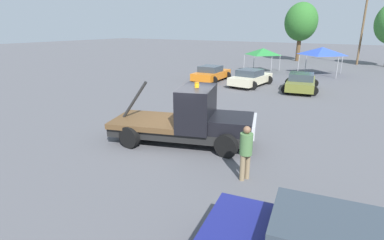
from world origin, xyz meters
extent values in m
plane|color=#545459|center=(0.00, 0.00, 0.00)|extent=(160.00, 160.00, 0.00)
cube|color=black|center=(0.00, 0.00, 0.53)|extent=(6.06, 3.66, 0.35)
cube|color=black|center=(1.96, 0.64, 0.98)|extent=(2.10, 2.28, 0.55)
cube|color=silver|center=(2.77, 0.90, 0.95)|extent=(0.73, 1.93, 0.50)
cube|color=black|center=(0.60, 0.19, 1.53)|extent=(1.88, 2.49, 1.65)
cube|color=brown|center=(-1.36, -0.44, 0.81)|extent=(3.40, 2.98, 0.22)
cylinder|color=black|center=(-1.92, -0.62, 1.70)|extent=(1.17, 0.48, 1.63)
cylinder|color=orange|center=(0.60, 0.19, 2.45)|extent=(0.18, 0.18, 0.20)
cylinder|color=black|center=(1.56, 1.61, 0.44)|extent=(0.88, 0.26, 0.88)
cylinder|color=black|center=(2.21, -0.39, 0.44)|extent=(0.88, 0.26, 0.88)
cylinder|color=black|center=(-2.09, 0.42, 0.44)|extent=(0.88, 0.26, 0.88)
cylinder|color=black|center=(-1.45, -1.57, 0.44)|extent=(0.88, 0.26, 0.88)
cube|color=#333D47|center=(6.31, -4.52, 1.09)|extent=(2.48, 1.98, 0.50)
cylinder|color=black|center=(4.63, -3.87, 0.34)|extent=(0.68, 0.22, 0.68)
cylinder|color=#847051|center=(3.39, -1.70, 0.43)|extent=(0.16, 0.16, 0.86)
cylinder|color=#847051|center=(3.47, -1.51, 0.43)|extent=(0.16, 0.16, 0.86)
cylinder|color=#4C7542|center=(3.43, -1.60, 1.20)|extent=(0.39, 0.39, 0.68)
sphere|color=brown|center=(3.43, -1.60, 1.65)|extent=(0.23, 0.23, 0.23)
cube|color=orange|center=(-5.81, 13.50, 0.54)|extent=(2.06, 4.36, 0.60)
cube|color=#333D47|center=(-5.80, 13.29, 1.09)|extent=(1.73, 1.87, 0.50)
cylinder|color=black|center=(-6.76, 14.92, 0.34)|extent=(0.68, 0.22, 0.68)
cylinder|color=black|center=(-4.97, 15.00, 0.34)|extent=(0.68, 0.22, 0.68)
cylinder|color=black|center=(-6.64, 12.01, 0.34)|extent=(0.68, 0.22, 0.68)
cylinder|color=black|center=(-4.85, 12.09, 0.34)|extent=(0.68, 0.22, 0.68)
cube|color=beige|center=(-2.06, 13.22, 0.54)|extent=(2.24, 4.54, 0.60)
cube|color=#333D47|center=(-2.08, 13.00, 1.09)|extent=(1.80, 1.98, 0.50)
cylinder|color=black|center=(-2.83, 14.78, 0.34)|extent=(0.68, 0.22, 0.68)
cylinder|color=black|center=(-1.05, 14.63, 0.34)|extent=(0.68, 0.22, 0.68)
cylinder|color=black|center=(-3.08, 11.80, 0.34)|extent=(0.68, 0.22, 0.68)
cylinder|color=black|center=(-1.30, 11.65, 0.34)|extent=(0.68, 0.22, 0.68)
cube|color=olive|center=(1.83, 13.31, 0.54)|extent=(2.62, 4.72, 0.60)
cube|color=#333D47|center=(1.86, 13.09, 1.09)|extent=(1.96, 2.13, 0.50)
cylinder|color=black|center=(0.68, 14.66, 0.34)|extent=(0.68, 0.22, 0.68)
cylinder|color=black|center=(2.46, 14.96, 0.34)|extent=(0.68, 0.22, 0.68)
cylinder|color=black|center=(1.19, 11.66, 0.34)|extent=(0.68, 0.22, 0.68)
cylinder|color=black|center=(2.97, 11.97, 0.34)|extent=(0.68, 0.22, 0.68)
cylinder|color=#9E9EA3|center=(-5.33, 19.78, 0.87)|extent=(0.07, 0.07, 1.75)
cylinder|color=#9E9EA3|center=(-2.46, 19.78, 0.87)|extent=(0.07, 0.07, 1.75)
cylinder|color=#9E9EA3|center=(-5.33, 22.66, 0.87)|extent=(0.07, 0.07, 1.75)
cylinder|color=#9E9EA3|center=(-2.46, 22.66, 0.87)|extent=(0.07, 0.07, 1.75)
pyramid|color=#287F38|center=(-3.90, 21.22, 2.09)|extent=(2.87, 2.87, 0.68)
cylinder|color=#9E9EA3|center=(-0.06, 20.60, 0.96)|extent=(0.07, 0.07, 1.92)
cylinder|color=#9E9EA3|center=(3.39, 20.60, 0.96)|extent=(0.07, 0.07, 1.92)
cylinder|color=#9E9EA3|center=(-0.06, 24.05, 0.96)|extent=(0.07, 0.07, 1.92)
cylinder|color=#9E9EA3|center=(3.39, 24.05, 0.96)|extent=(0.07, 0.07, 1.92)
pyramid|color=#2D4CB7|center=(1.67, 22.33, 2.30)|extent=(3.45, 3.45, 0.75)
cylinder|color=brown|center=(-3.11, 33.67, 1.34)|extent=(0.53, 0.53, 2.67)
ellipsoid|color=#2D6B28|center=(-3.11, 33.67, 5.15)|extent=(4.28, 4.28, 4.96)
cube|color=black|center=(0.58, 3.79, 0.02)|extent=(0.40, 0.40, 0.04)
cone|color=orange|center=(0.58, 3.79, 0.28)|extent=(0.36, 0.36, 0.55)
cylinder|color=brown|center=(4.25, 33.16, 4.61)|extent=(0.24, 0.24, 9.22)
camera|label=1|loc=(6.46, -9.69, 4.64)|focal=28.00mm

